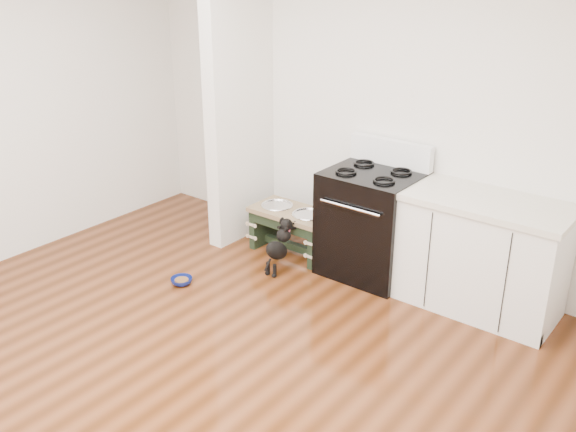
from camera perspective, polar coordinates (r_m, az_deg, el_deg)
name	(u,v)px	position (r m, az deg, el deg)	size (l,w,h in m)	color
ground	(164,381)	(4.44, -10.92, -14.19)	(5.00, 5.00, 0.00)	#3F1E0B
room_shell	(143,144)	(3.71, -12.77, 6.25)	(5.00, 5.00, 5.00)	silver
partition_wall	(239,99)	(6.01, -4.35, 10.32)	(0.15, 0.80, 2.70)	silver
oven_range	(371,222)	(5.52, 7.40, -0.51)	(0.76, 0.69, 1.14)	black
cabinet_run	(482,255)	(5.17, 16.84, -3.33)	(1.24, 0.64, 0.91)	silver
dog_feeder	(292,223)	(5.89, 0.35, -0.60)	(0.77, 0.41, 0.44)	black
puppy	(279,244)	(5.58, -0.77, -2.51)	(0.14, 0.40, 0.47)	black
floor_bowl	(182,281)	(5.53, -9.44, -5.72)	(0.24, 0.24, 0.06)	navy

